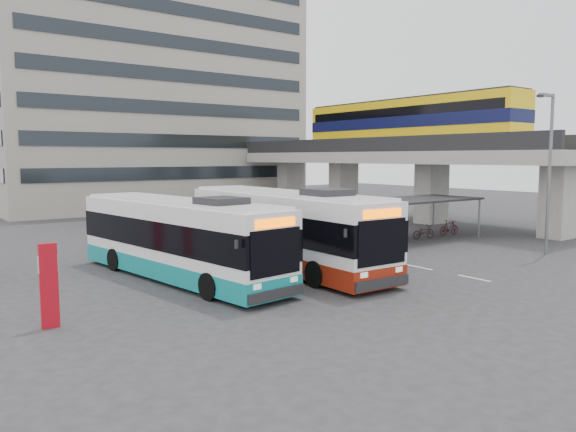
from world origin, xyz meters
TOP-DOWN VIEW (x-y plane):
  - ground at (0.00, 0.00)m, footprint 120.00×120.00m
  - viaduct at (17.00, 11.39)m, footprint 8.00×32.00m
  - bike_shelter at (8.45, 3.00)m, footprint 10.00×4.00m
  - office_block at (6.00, 36.00)m, footprint 30.00×15.00m
  - road_markings at (2.50, -3.00)m, footprint 0.15×7.60m
  - bus_main at (-2.52, 0.75)m, footprint 3.14×12.89m
  - bus_teal at (-7.45, 1.44)m, footprint 4.00×12.34m
  - pedestrian at (-1.08, 3.62)m, footprint 0.70×0.70m
  - lamp_post at (10.48, -4.71)m, footprint 1.46×0.21m
  - sign_totem_south at (-13.61, -2.55)m, footprint 0.55×0.19m

SIDE VIEW (x-z plane):
  - ground at x=0.00m, z-range 0.00..0.00m
  - road_markings at x=2.50m, z-range 0.00..0.01m
  - pedestrian at x=-1.08m, z-range 0.00..1.63m
  - sign_totem_south at x=-13.61m, z-range 0.04..2.60m
  - bike_shelter at x=8.45m, z-range 0.37..2.91m
  - bus_teal at x=-7.45m, z-range -0.13..3.46m
  - bus_main at x=-2.52m, z-range -0.14..3.65m
  - lamp_post at x=10.48m, z-range 0.58..8.89m
  - viaduct at x=17.00m, z-range 1.39..11.07m
  - office_block at x=6.00m, z-range 0.00..25.00m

